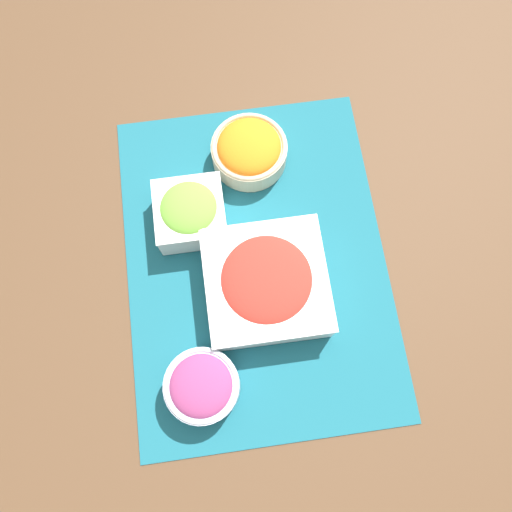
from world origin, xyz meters
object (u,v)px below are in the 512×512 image
(onion_bowl, at_px, (202,386))
(lettuce_bowl, at_px, (190,213))
(tomato_bowl, at_px, (266,283))
(carrot_bowl, at_px, (249,150))

(onion_bowl, bearing_deg, lettuce_bowl, -2.18)
(tomato_bowl, xyz_separation_m, carrot_bowl, (0.24, -0.01, -0.01))
(tomato_bowl, relative_size, onion_bowl, 1.69)
(onion_bowl, bearing_deg, tomato_bowl, -39.42)
(tomato_bowl, bearing_deg, onion_bowl, 140.58)
(carrot_bowl, relative_size, lettuce_bowl, 1.15)
(onion_bowl, bearing_deg, carrot_bowl, -17.85)
(carrot_bowl, bearing_deg, tomato_bowl, 178.80)
(carrot_bowl, distance_m, onion_bowl, 0.41)
(onion_bowl, height_order, lettuce_bowl, lettuce_bowl)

